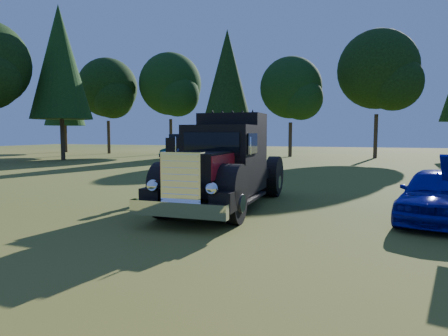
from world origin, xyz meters
TOP-DOWN VIEW (x-y plane):
  - ground at (0.00, 0.00)m, footprint 120.00×120.00m
  - treeline at (-2.56, 27.41)m, footprint 72.10×24.04m
  - diamond_t_truck at (-1.28, 1.36)m, footprint 3.38×7.16m
  - hotrod_coupe at (4.76, 1.39)m, footprint 2.74×4.53m
  - spectator_near at (-2.74, 1.35)m, footprint 0.50×0.71m
  - spectator_far at (-3.63, 2.15)m, footprint 0.83×0.92m
  - distant_teal_car at (-12.95, 23.24)m, footprint 2.98×4.71m

SIDE VIEW (x-z plane):
  - ground at x=0.00m, z-range 0.00..0.00m
  - hotrod_coupe at x=4.76m, z-range -0.22..1.67m
  - distant_teal_car at x=-12.95m, z-range 0.00..1.47m
  - spectator_far at x=-3.63m, z-range 0.00..1.55m
  - spectator_near at x=-2.74m, z-range 0.00..1.85m
  - diamond_t_truck at x=-1.28m, z-range -0.22..2.78m
  - treeline at x=-2.56m, z-range 0.78..14.62m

